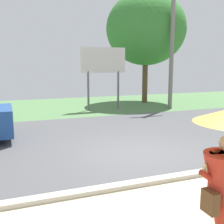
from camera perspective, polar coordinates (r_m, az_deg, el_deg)
The scene contains 4 objects.
ground_plane at distance 11.04m, azimuth -1.42°, elevation -4.13°, with size 40.00×22.00×0.20m.
utility_pole at distance 16.93m, azimuth 12.07°, elevation 14.00°, with size 1.80×0.24×7.46m.
roadside_billboard at distance 16.00m, azimuth -1.76°, elevation 9.58°, with size 2.60×0.12×3.50m.
tree_left_far at distance 19.30m, azimuth 6.89°, elevation 16.37°, with size 5.20×5.20×7.22m.
Camera 1 is at (-3.54, -7.17, 2.61)m, focal length 45.15 mm.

